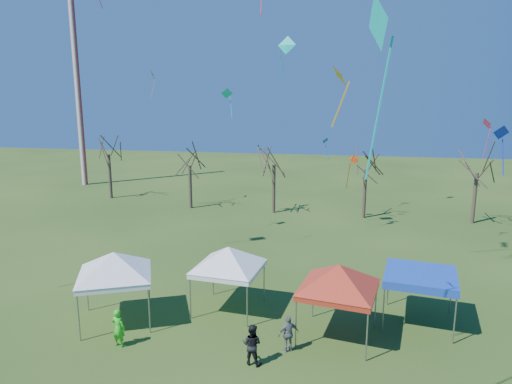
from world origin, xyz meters
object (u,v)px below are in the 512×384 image
at_px(tree_1, 189,150).
at_px(tent_white_west, 114,257).
at_px(tree_0, 108,139).
at_px(person_grey, 288,334).
at_px(person_dark, 252,344).
at_px(tree_4, 479,154).
at_px(tree_2, 274,147).
at_px(tent_red, 339,270).
at_px(radio_mast, 77,83).
at_px(tree_3, 367,152).
at_px(tent_white_mid, 228,251).
at_px(tent_blue, 420,277).
at_px(person_green, 118,328).

bearing_deg(tree_1, tent_white_west, -79.90).
height_order(tree_0, tent_white_west, tree_0).
relative_size(person_grey, person_dark, 0.94).
relative_size(tree_4, tent_white_west, 1.80).
bearing_deg(tree_2, tent_red, -74.07).
bearing_deg(tent_white_west, tent_red, 2.73).
bearing_deg(radio_mast, tree_0, -42.77).
height_order(tree_3, person_grey, tree_3).
height_order(radio_mast, person_grey, radio_mast).
bearing_deg(tree_0, tent_white_mid, -50.74).
relative_size(tree_2, tree_4, 1.04).
distance_m(tree_4, tent_white_west, 31.58).
bearing_deg(tree_1, tent_red, -56.85).
xyz_separation_m(person_grey, person_dark, (-1.36, -1.24, 0.05)).
height_order(tent_blue, person_grey, tent_blue).
relative_size(tree_4, tent_blue, 2.09).
bearing_deg(person_grey, tent_red, -174.42).
distance_m(tree_2, tree_3, 8.41).
bearing_deg(tree_4, person_green, -130.23).
relative_size(tree_2, person_green, 4.67).
bearing_deg(tree_1, tree_0, 164.82).
distance_m(tree_0, tent_white_west, 29.68).
relative_size(tree_0, tent_white_mid, 1.89).
bearing_deg(tree_2, tree_0, 170.76).
bearing_deg(person_green, tent_white_mid, -122.25).
height_order(tree_0, tree_3, tree_0).
bearing_deg(tent_blue, tent_white_mid, -177.76).
xyz_separation_m(tent_white_mid, person_dark, (2.15, -4.61, -2.32)).
distance_m(radio_mast, tent_white_west, 39.94).
distance_m(tent_blue, person_dark, 8.94).
relative_size(tent_white_west, tent_red, 0.96).
distance_m(tree_3, tent_blue, 20.32).
distance_m(tree_2, tent_white_west, 23.45).
height_order(tree_2, person_dark, tree_2).
bearing_deg(person_dark, tree_0, -42.57).
bearing_deg(tent_red, tree_0, 134.43).
distance_m(tree_0, tent_white_mid, 30.67).
bearing_deg(person_grey, tent_white_west, -39.95).
bearing_deg(tree_4, tent_red, -117.29).
bearing_deg(tree_0, person_green, -61.21).
height_order(tree_4, tent_white_mid, tree_4).
bearing_deg(person_grey, person_dark, 9.73).
bearing_deg(person_green, person_grey, -162.74).
distance_m(tent_blue, person_green, 14.24).
distance_m(tree_3, tree_4, 9.32).
bearing_deg(radio_mast, tent_white_west, -56.68).
bearing_deg(tree_2, person_grey, -79.76).
bearing_deg(tree_1, radio_mast, 151.52).
xyz_separation_m(tent_white_mid, person_green, (-3.91, -4.38, -2.32)).
bearing_deg(tree_2, tree_4, -1.22).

